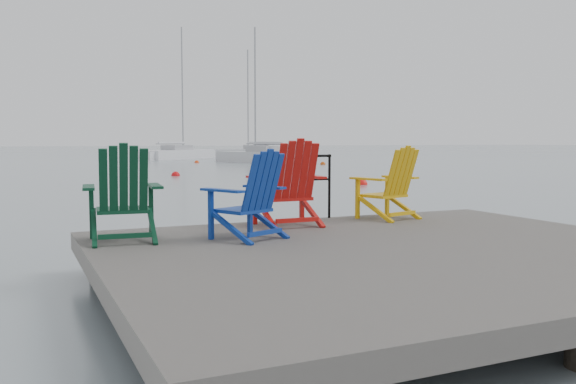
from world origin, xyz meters
name	(u,v)px	position (x,y,z in m)	size (l,w,h in m)	color
ground	(401,295)	(0.00, 0.00, 0.00)	(400.00, 400.00, 0.00)	slate
dock	(402,262)	(0.00, 0.00, 0.35)	(6.00, 5.00, 1.40)	#322F2D
handrail	(315,180)	(0.25, 2.45, 1.04)	(0.48, 0.04, 0.90)	black
chair_green	(123,194)	(-2.54, 1.52, 1.02)	(0.88, 0.83, 1.03)	#09351F
chair_blue	(251,195)	(-1.22, 1.14, 0.99)	(0.95, 0.91, 0.97)	navy
chair_red	(290,184)	(-0.40, 1.90, 1.04)	(0.87, 0.80, 1.08)	red
chair_yellow	(390,183)	(1.17, 1.97, 1.00)	(0.92, 0.87, 0.99)	#D8A20C
sailboat_near	(259,158)	(12.91, 36.52, 0.36)	(4.42, 7.42, 10.15)	silver
sailboat_mid	(180,155)	(10.12, 48.72, 0.36)	(8.28, 7.15, 12.01)	white
sailboat_far	(252,154)	(17.79, 50.57, 0.36)	(7.88, 3.28, 10.66)	silver
buoy_a	(362,185)	(8.00, 13.95, 0.00)	(0.40, 0.40, 0.40)	red
buoy_b	(176,176)	(3.18, 22.34, 0.00)	(0.40, 0.40, 0.40)	red
buoy_c	(323,164)	(15.61, 31.58, 0.00)	(0.38, 0.38, 0.38)	#BE450B
buoy_d	(197,163)	(8.73, 38.38, 0.00)	(0.35, 0.35, 0.35)	#F6410E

